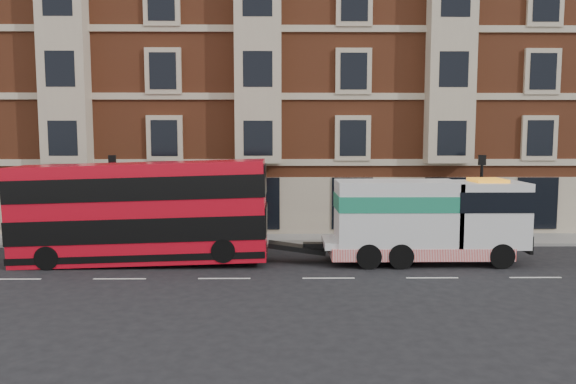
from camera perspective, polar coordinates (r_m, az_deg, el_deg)
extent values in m
plane|color=black|center=(21.87, -6.49, -8.73)|extent=(120.00, 120.00, 0.00)
cube|color=slate|center=(29.15, -5.00, -4.87)|extent=(90.00, 3.00, 0.15)
cube|color=brown|center=(36.26, -3.43, 11.42)|extent=(45.00, 12.00, 18.00)
cylinder|color=black|center=(28.65, -17.30, -1.10)|extent=(0.14, 0.14, 4.00)
cube|color=black|center=(28.48, -17.43, 3.10)|extent=(0.35, 0.15, 0.50)
cylinder|color=black|center=(29.16, 18.98, -1.04)|extent=(0.14, 0.14, 4.00)
cube|color=black|center=(28.99, 19.12, 3.09)|extent=(0.35, 0.15, 0.50)
cube|color=red|center=(24.59, -14.72, -1.99)|extent=(10.58, 2.36, 4.16)
cube|color=black|center=(24.68, -14.69, -3.40)|extent=(10.62, 2.42, 0.99)
cube|color=black|center=(24.47, -14.79, 0.53)|extent=(10.62, 2.42, 0.94)
cylinder|color=black|center=(25.01, -23.27, -6.16)|extent=(0.98, 0.30, 0.98)
cylinder|color=black|center=(26.95, -21.53, -5.25)|extent=(0.98, 0.30, 0.98)
cylinder|color=black|center=(23.18, -6.59, -5.93)|extent=(0.98, 0.30, 0.98)
cylinder|color=black|center=(25.26, -6.09, -4.94)|extent=(0.98, 0.30, 0.98)
cube|color=silver|center=(24.83, 13.45, -4.97)|extent=(8.50, 2.17, 0.28)
cube|color=silver|center=(25.44, 19.51, -2.09)|extent=(3.02, 2.36, 2.74)
cube|color=silver|center=(24.37, 10.93, -2.08)|extent=(5.10, 2.36, 2.74)
cube|color=#1C7F5C|center=(24.31, 10.96, -0.98)|extent=(5.15, 2.40, 0.66)
cube|color=red|center=(24.84, 13.01, -5.73)|extent=(7.56, 2.42, 0.52)
cylinder|color=black|center=(24.82, 20.85, -6.09)|extent=(1.04, 0.33, 1.04)
cylinder|color=black|center=(26.78, 19.18, -5.17)|extent=(1.04, 0.33, 1.04)
cylinder|color=black|center=(23.63, 11.38, -6.41)|extent=(1.04, 0.38, 1.04)
cylinder|color=black|center=(25.67, 10.38, -5.41)|extent=(1.04, 0.38, 1.04)
cylinder|color=black|center=(23.39, 8.19, -6.48)|extent=(1.04, 0.38, 1.04)
cylinder|color=black|center=(25.45, 7.45, -5.46)|extent=(1.04, 0.38, 1.04)
imported|color=black|center=(29.96, -17.26, -3.13)|extent=(0.66, 0.52, 1.58)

